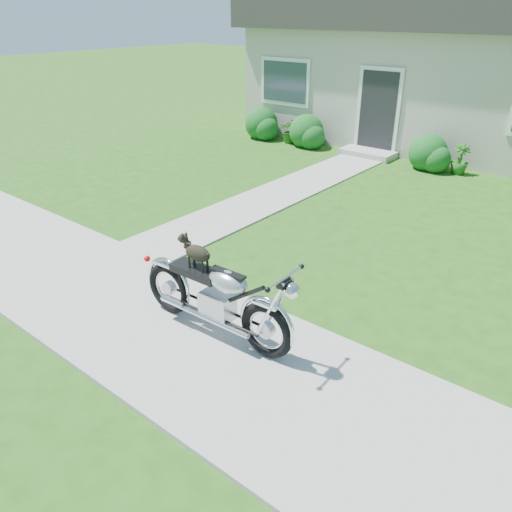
{
  "coord_description": "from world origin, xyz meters",
  "views": [
    {
      "loc": [
        4.4,
        -3.28,
        3.49
      ],
      "look_at": [
        0.91,
        1.0,
        0.75
      ],
      "focal_mm": 35.0,
      "sensor_mm": 36.0,
      "label": 1
    }
  ],
  "objects_px": {
    "house": "(483,63)",
    "motorcycle_with_dog": "(217,296)",
    "potted_plant_right": "(460,159)",
    "potted_plant_left": "(291,130)"
  },
  "relations": [
    {
      "from": "house",
      "to": "motorcycle_with_dog",
      "type": "bearing_deg",
      "value": -85.35
    },
    {
      "from": "house",
      "to": "potted_plant_right",
      "type": "distance_m",
      "value": 3.99
    },
    {
      "from": "potted_plant_left",
      "to": "potted_plant_right",
      "type": "bearing_deg",
      "value": 0.0
    },
    {
      "from": "house",
      "to": "potted_plant_right",
      "type": "relative_size",
      "value": 17.98
    },
    {
      "from": "house",
      "to": "potted_plant_right",
      "type": "height_order",
      "value": "house"
    },
    {
      "from": "house",
      "to": "potted_plant_right",
      "type": "bearing_deg",
      "value": -75.34
    },
    {
      "from": "potted_plant_right",
      "to": "potted_plant_left",
      "type": "bearing_deg",
      "value": 180.0
    },
    {
      "from": "potted_plant_left",
      "to": "motorcycle_with_dog",
      "type": "bearing_deg",
      "value": -59.5
    },
    {
      "from": "potted_plant_left",
      "to": "potted_plant_right",
      "type": "xyz_separation_m",
      "value": [
        4.84,
        0.0,
        -0.01
      ]
    },
    {
      "from": "potted_plant_left",
      "to": "potted_plant_right",
      "type": "height_order",
      "value": "potted_plant_left"
    }
  ]
}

